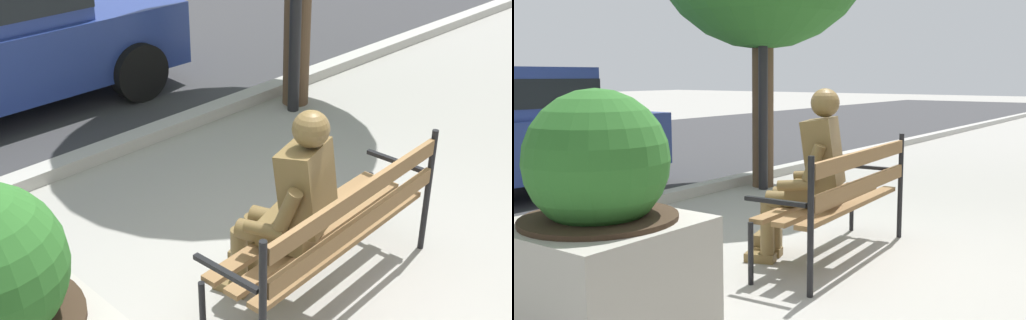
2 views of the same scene
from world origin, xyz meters
TOP-DOWN VIEW (x-y plane):
  - ground_plane at (0.00, 0.00)m, footprint 80.00×80.00m
  - curb_stone at (0.00, 2.90)m, footprint 60.00×0.20m
  - park_bench at (0.07, 0.14)m, footprint 1.83×0.65m
  - bronze_statue_seated at (-0.16, 0.35)m, footprint 0.62×0.88m

SIDE VIEW (x-z plane):
  - ground_plane at x=0.00m, z-range 0.00..0.00m
  - curb_stone at x=0.00m, z-range 0.00..0.12m
  - park_bench at x=0.07m, z-range 0.07..1.02m
  - bronze_statue_seated at x=-0.16m, z-range -0.02..1.35m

